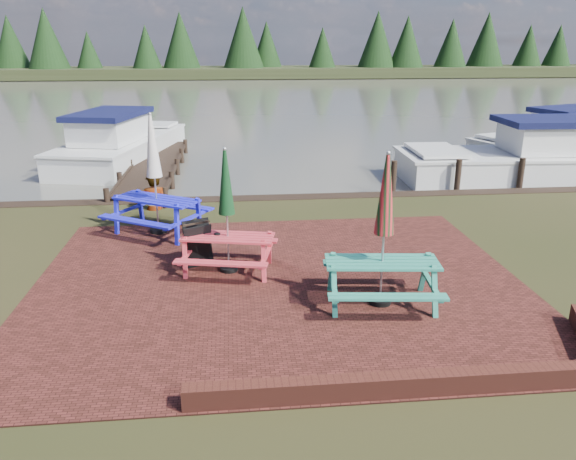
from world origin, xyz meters
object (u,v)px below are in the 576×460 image
(jetty, at_px, (155,165))
(boat_near, at_px, (533,161))
(picnic_table_teal, at_px, (383,254))
(picnic_table_red, at_px, (227,230))
(person, at_px, (152,174))
(picnic_table_blue, at_px, (156,193))
(boat_jetty, at_px, (120,146))
(boat_far, at_px, (560,143))
(chalkboard, at_px, (197,244))

(jetty, distance_m, boat_near, 12.90)
(picnic_table_teal, bearing_deg, picnic_table_red, 152.72)
(boat_near, bearing_deg, person, 105.73)
(picnic_table_blue, distance_m, boat_jetty, 9.55)
(picnic_table_blue, height_order, person, picnic_table_blue)
(picnic_table_teal, relative_size, boat_near, 0.30)
(picnic_table_teal, bearing_deg, boat_far, 55.98)
(jetty, xyz_separation_m, person, (0.60, -5.12, 0.86))
(chalkboard, bearing_deg, jetty, 77.09)
(chalkboard, distance_m, boat_near, 12.79)
(picnic_table_teal, distance_m, jetty, 12.43)
(boat_jetty, height_order, boat_near, boat_near)
(boat_jetty, height_order, boat_far, boat_jetty)
(picnic_table_blue, xyz_separation_m, jetty, (-0.94, 7.10, -0.85))
(chalkboard, bearing_deg, boat_jetty, 82.18)
(picnic_table_teal, bearing_deg, boat_near, 56.31)
(picnic_table_teal, relative_size, jetty, 0.29)
(picnic_table_blue, height_order, boat_jetty, picnic_table_blue)
(picnic_table_teal, relative_size, boat_far, 0.35)
(picnic_table_teal, height_order, boat_near, picnic_table_teal)
(chalkboard, height_order, boat_far, boat_far)
(jetty, bearing_deg, person, -83.35)
(picnic_table_blue, relative_size, boat_jetty, 0.34)
(boat_jetty, distance_m, boat_near, 14.88)
(picnic_table_red, bearing_deg, picnic_table_teal, -20.99)
(picnic_table_teal, height_order, picnic_table_red, picnic_table_teal)
(boat_near, distance_m, person, 12.43)
(picnic_table_red, relative_size, picnic_table_blue, 0.87)
(picnic_table_teal, xyz_separation_m, picnic_table_blue, (-4.20, 4.20, 0.05))
(chalkboard, relative_size, boat_near, 0.11)
(picnic_table_red, height_order, picnic_table_blue, picnic_table_blue)
(picnic_table_red, xyz_separation_m, person, (-1.98, 4.47, 0.13))
(picnic_table_red, distance_m, picnic_table_blue, 2.98)
(picnic_table_blue, xyz_separation_m, boat_near, (11.75, 4.81, -0.49))
(jetty, height_order, boat_near, boat_near)
(person, bearing_deg, picnic_table_teal, 110.91)
(boat_near, distance_m, boat_far, 4.31)
(jetty, bearing_deg, picnic_table_teal, -65.54)
(picnic_table_teal, height_order, picnic_table_blue, picnic_table_blue)
(jetty, distance_m, boat_far, 15.56)
(picnic_table_blue, relative_size, jetty, 0.30)
(picnic_table_blue, xyz_separation_m, boat_far, (14.58, 8.05, -0.51))
(boat_far, bearing_deg, picnic_table_blue, 99.81)
(picnic_table_blue, height_order, chalkboard, picnic_table_blue)
(picnic_table_blue, relative_size, boat_far, 0.37)
(jetty, bearing_deg, picnic_table_blue, -82.44)
(picnic_table_blue, relative_size, chalkboard, 3.04)
(picnic_table_teal, bearing_deg, jetty, 120.74)
(chalkboard, height_order, jetty, chalkboard)
(picnic_table_blue, relative_size, person, 1.41)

